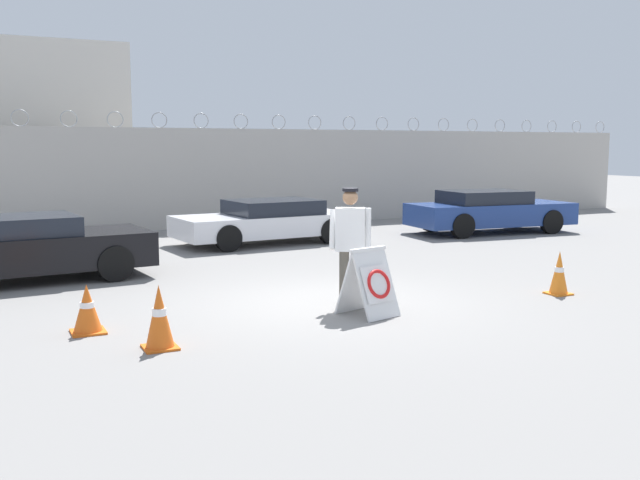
# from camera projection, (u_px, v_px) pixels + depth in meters

# --- Properties ---
(ground_plane) EXTENTS (90.00, 90.00, 0.00)m
(ground_plane) POSITION_uv_depth(u_px,v_px,m) (328.00, 303.00, 11.26)
(ground_plane) COLOR gray
(perimeter_wall) EXTENTS (36.00, 0.30, 3.46)m
(perimeter_wall) POSITION_uv_depth(u_px,v_px,m) (161.00, 179.00, 21.03)
(perimeter_wall) COLOR #ADA8A0
(perimeter_wall) RESTS_ON ground_plane
(barricade_sign) EXTENTS (0.81, 0.89, 1.00)m
(barricade_sign) POSITION_uv_depth(u_px,v_px,m) (370.00, 282.00, 10.36)
(barricade_sign) COLOR white
(barricade_sign) RESTS_ON ground_plane
(security_guard) EXTENTS (0.60, 0.61, 1.83)m
(security_guard) POSITION_uv_depth(u_px,v_px,m) (350.00, 240.00, 10.91)
(security_guard) COLOR #514C42
(security_guard) RESTS_ON ground_plane
(traffic_cone_near) EXTENTS (0.41, 0.41, 0.79)m
(traffic_cone_near) POSITION_uv_depth(u_px,v_px,m) (159.00, 317.00, 8.66)
(traffic_cone_near) COLOR orange
(traffic_cone_near) RESTS_ON ground_plane
(traffic_cone_mid) EXTENTS (0.36, 0.36, 0.73)m
(traffic_cone_mid) POSITION_uv_depth(u_px,v_px,m) (559.00, 273.00, 11.87)
(traffic_cone_mid) COLOR orange
(traffic_cone_mid) RESTS_ON ground_plane
(traffic_cone_far) EXTENTS (0.44, 0.44, 0.66)m
(traffic_cone_far) POSITION_uv_depth(u_px,v_px,m) (87.00, 309.00, 9.41)
(traffic_cone_far) COLOR orange
(traffic_cone_far) RESTS_ON ground_plane
(parked_car_front_coupe) EXTENTS (4.42, 2.22, 1.21)m
(parked_car_front_coupe) POSITION_uv_depth(u_px,v_px,m) (27.00, 247.00, 13.02)
(parked_car_front_coupe) COLOR black
(parked_car_front_coupe) RESTS_ON ground_plane
(parked_car_rear_sedan) EXTENTS (4.68, 2.31, 1.11)m
(parked_car_rear_sedan) POSITION_uv_depth(u_px,v_px,m) (267.00, 221.00, 18.17)
(parked_car_rear_sedan) COLOR black
(parked_car_rear_sedan) RESTS_ON ground_plane
(parked_car_far_side) EXTENTS (4.84, 2.20, 1.22)m
(parked_car_far_side) POSITION_uv_depth(u_px,v_px,m) (489.00, 211.00, 20.39)
(parked_car_far_side) COLOR black
(parked_car_far_side) RESTS_ON ground_plane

